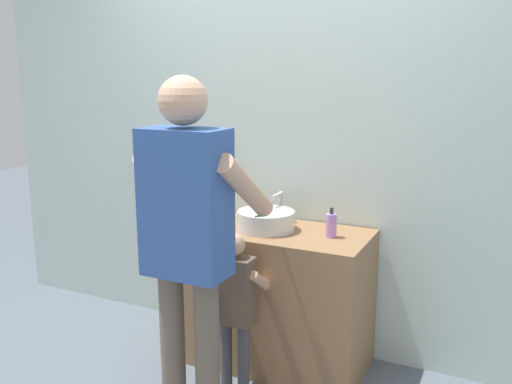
# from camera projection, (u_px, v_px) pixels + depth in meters

# --- Properties ---
(ground_plane) EXTENTS (14.00, 14.00, 0.00)m
(ground_plane) POSITION_uv_depth(u_px,v_px,m) (244.00, 383.00, 3.04)
(ground_plane) COLOR slate
(back_wall) EXTENTS (4.40, 0.08, 2.70)m
(back_wall) POSITION_uv_depth(u_px,v_px,m) (290.00, 131.00, 3.30)
(back_wall) COLOR silver
(back_wall) RESTS_ON ground
(vanity_cabinet) EXTENTS (1.17, 0.54, 0.82)m
(vanity_cabinet) POSITION_uv_depth(u_px,v_px,m) (267.00, 295.00, 3.22)
(vanity_cabinet) COLOR olive
(vanity_cabinet) RESTS_ON ground
(sink_basin) EXTENTS (0.33, 0.33, 0.11)m
(sink_basin) POSITION_uv_depth(u_px,v_px,m) (266.00, 220.00, 3.10)
(sink_basin) COLOR silver
(sink_basin) RESTS_ON vanity_cabinet
(faucet) EXTENTS (0.18, 0.14, 0.18)m
(faucet) POSITION_uv_depth(u_px,v_px,m) (280.00, 208.00, 3.27)
(faucet) COLOR #B7BABF
(faucet) RESTS_ON vanity_cabinet
(toothbrush_cup) EXTENTS (0.07, 0.07, 0.21)m
(toothbrush_cup) POSITION_uv_depth(u_px,v_px,m) (220.00, 210.00, 3.33)
(toothbrush_cup) COLOR #4C8EB2
(toothbrush_cup) RESTS_ON vanity_cabinet
(soap_bottle) EXTENTS (0.06, 0.06, 0.16)m
(soap_bottle) POSITION_uv_depth(u_px,v_px,m) (331.00, 225.00, 2.96)
(soap_bottle) COLOR #B27FC6
(soap_bottle) RESTS_ON vanity_cabinet
(child_toddler) EXTENTS (0.28, 0.28, 0.90)m
(child_toddler) POSITION_uv_depth(u_px,v_px,m) (235.00, 300.00, 2.84)
(child_toddler) COLOR #47474C
(child_toddler) RESTS_ON ground
(adult_parent) EXTENTS (0.52, 0.55, 1.68)m
(adult_parent) POSITION_uv_depth(u_px,v_px,m) (188.00, 225.00, 2.50)
(adult_parent) COLOR #6B5B4C
(adult_parent) RESTS_ON ground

